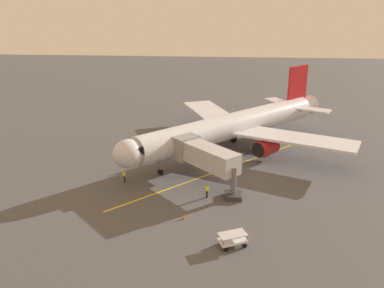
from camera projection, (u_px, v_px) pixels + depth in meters
The scene contains 11 objects.
ground_plane at pixel (221, 153), 60.75m from camera, with size 220.00×220.00×0.00m, color #4C4C4F.
apron_lead_in_line at pixel (232, 166), 55.79m from camera, with size 0.24×40.00×0.01m, color yellow.
airplane at pixel (234, 126), 60.23m from camera, with size 33.08×33.08×11.50m.
jet_bridge at pixel (201, 155), 49.61m from camera, with size 9.49×9.49×5.40m.
ground_crew_marshaller at pixel (124, 176), 50.60m from camera, with size 0.42×0.29×1.71m.
ground_crew_wing_walker at pixel (159, 142), 62.83m from camera, with size 0.41×0.47×1.71m.
ground_crew_loader at pixel (207, 191), 46.66m from camera, with size 0.46×0.46×1.71m.
baggage_cart_near_nose at pixel (232, 240), 37.50m from camera, with size 2.95×2.38×1.27m.
safety_cone_nose_left at pixel (135, 157), 58.34m from camera, with size 0.32×0.32×0.55m, color #F2590F.
safety_cone_nose_right at pixel (184, 216), 42.26m from camera, with size 0.32×0.32×0.55m, color #F2590F.
safety_cone_wing_port at pixel (131, 140), 65.42m from camera, with size 0.32×0.32×0.55m, color #F2590F.
Camera 1 is at (-0.48, 56.89, 21.78)m, focal length 37.43 mm.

